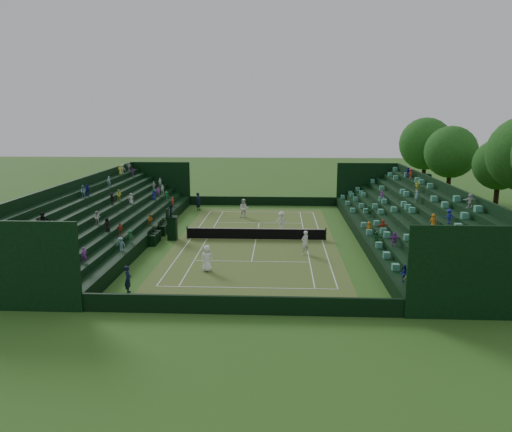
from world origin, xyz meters
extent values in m
plane|color=#345F1E|center=(0.00, 0.00, 0.00)|extent=(160.00, 160.00, 0.00)
cube|color=#346822|center=(0.00, 0.00, 0.01)|extent=(12.97, 26.77, 0.01)
cube|color=black|center=(0.00, 15.88, 0.50)|extent=(17.17, 0.20, 1.00)
cube|color=black|center=(0.00, -15.88, 0.50)|extent=(17.17, 0.20, 1.00)
cube|color=black|center=(8.48, 0.00, 0.50)|extent=(0.20, 31.77, 1.00)
cube|color=black|center=(-8.48, 0.00, 0.50)|extent=(0.20, 31.77, 1.00)
cube|color=black|center=(8.98, 0.00, 0.50)|extent=(0.80, 32.00, 1.00)
cube|color=black|center=(9.79, 0.00, 0.72)|extent=(0.80, 32.00, 1.45)
cube|color=black|center=(10.58, 0.00, 0.95)|extent=(0.80, 32.00, 1.90)
cube|color=black|center=(11.38, 0.00, 1.18)|extent=(0.80, 32.00, 2.35)
cube|color=black|center=(12.18, 0.00, 1.40)|extent=(0.80, 32.00, 2.80)
cube|color=black|center=(12.98, 0.00, 1.62)|extent=(0.80, 32.00, 3.25)
cube|color=black|center=(13.79, 0.00, 1.85)|extent=(0.80, 32.00, 3.70)
cube|color=black|center=(14.59, 0.00, 2.08)|extent=(0.80, 32.00, 4.15)
cube|color=black|center=(15.08, 0.00, 2.45)|extent=(0.20, 32.00, 4.90)
cube|color=black|center=(-8.98, 0.00, 0.50)|extent=(0.80, 32.00, 1.00)
cube|color=black|center=(-9.79, 0.00, 0.72)|extent=(0.80, 32.00, 1.45)
cube|color=black|center=(-10.58, 0.00, 0.95)|extent=(0.80, 32.00, 1.90)
cube|color=black|center=(-11.38, 0.00, 1.18)|extent=(0.80, 32.00, 2.35)
cube|color=black|center=(-12.18, 0.00, 1.40)|extent=(0.80, 32.00, 2.80)
cube|color=black|center=(-12.98, 0.00, 1.62)|extent=(0.80, 32.00, 3.25)
cube|color=black|center=(-13.79, 0.00, 1.85)|extent=(0.80, 32.00, 3.70)
cube|color=black|center=(-14.59, 0.00, 2.08)|extent=(0.80, 32.00, 4.15)
cube|color=black|center=(-15.08, 0.00, 2.45)|extent=(0.20, 32.00, 4.90)
cylinder|color=black|center=(-5.79, 0.00, 0.53)|extent=(0.10, 0.10, 1.06)
cylinder|color=black|center=(5.79, 0.00, 0.53)|extent=(0.10, 0.10, 1.06)
cube|color=black|center=(0.00, 0.00, 0.46)|extent=(11.57, 0.02, 0.86)
cube|color=white|center=(0.00, 0.00, 0.93)|extent=(11.57, 0.04, 0.07)
cylinder|color=black|center=(17.00, 16.00, 1.50)|extent=(0.16, 0.16, 3.00)
cylinder|color=black|center=(18.50, 16.00, 1.50)|extent=(0.16, 0.16, 3.00)
cube|color=black|center=(17.75, 16.00, 3.30)|extent=(2.00, 1.00, 0.80)
cylinder|color=black|center=(24.14, 11.26, 1.42)|extent=(0.50, 0.50, 2.85)
sphere|color=#1A4B15|center=(24.14, 11.26, 5.29)|extent=(5.21, 5.21, 5.21)
cylinder|color=black|center=(21.44, 17.90, 1.62)|extent=(0.50, 0.50, 3.25)
sphere|color=#1A4B15|center=(21.44, 17.90, 6.03)|extent=(5.94, 5.94, 5.94)
cylinder|color=black|center=(20.18, 23.66, 1.78)|extent=(0.50, 0.50, 3.57)
sphere|color=#1A4B15|center=(20.18, 23.66, 6.63)|extent=(6.52, 6.52, 6.52)
cube|color=black|center=(-6.94, -0.42, 0.94)|extent=(0.73, 0.73, 1.87)
cube|color=black|center=(-6.94, -0.42, 1.92)|extent=(0.94, 0.94, 0.10)
cube|color=black|center=(-7.31, -0.42, 2.29)|extent=(0.08, 0.94, 0.73)
imported|color=black|center=(-6.94, -0.42, 2.46)|extent=(0.40, 0.50, 0.97)
cube|color=black|center=(-8.11, -2.50, 0.43)|extent=(0.54, 0.54, 0.86)
cube|color=black|center=(-8.38, -2.50, 0.97)|extent=(0.06, 0.54, 0.54)
cube|color=black|center=(-8.11, -1.70, 0.43)|extent=(0.54, 0.54, 0.86)
cube|color=black|center=(-8.38, -1.70, 0.97)|extent=(0.06, 0.54, 0.54)
cube|color=black|center=(-8.11, -0.90, 0.43)|extent=(0.54, 0.54, 0.86)
cube|color=black|center=(-8.38, -0.90, 0.97)|extent=(0.06, 0.54, 0.54)
cube|color=black|center=(-8.11, 0.90, 0.43)|extent=(0.54, 0.54, 0.86)
cube|color=black|center=(-8.38, 0.90, 0.97)|extent=(0.06, 0.54, 0.54)
cube|color=black|center=(-8.11, 1.70, 0.43)|extent=(0.54, 0.54, 0.86)
cube|color=black|center=(-8.38, 1.70, 0.97)|extent=(0.06, 0.54, 0.54)
cube|color=black|center=(-8.11, 2.50, 0.43)|extent=(0.54, 0.54, 0.86)
cube|color=black|center=(-8.38, 2.50, 0.97)|extent=(0.06, 0.54, 0.54)
imported|color=white|center=(-2.82, -8.77, 0.89)|extent=(0.96, 0.71, 1.79)
imported|color=silver|center=(3.86, -4.35, 0.91)|extent=(0.79, 0.75, 1.82)
imported|color=white|center=(-1.64, 8.83, 0.96)|extent=(0.97, 0.77, 1.92)
imported|color=white|center=(2.14, 3.58, 0.85)|extent=(1.18, 0.79, 1.70)
imported|color=black|center=(-6.87, 12.62, 0.96)|extent=(0.69, 0.82, 1.93)
imported|color=black|center=(-6.83, -13.05, 0.83)|extent=(0.47, 0.65, 1.65)
camera|label=1|loc=(1.96, -40.34, 10.26)|focal=35.00mm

